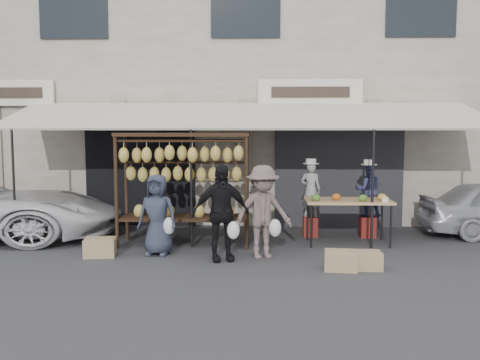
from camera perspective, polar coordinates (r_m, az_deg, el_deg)
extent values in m
plane|color=#2D2D30|center=(9.42, 0.11, -8.73)|extent=(90.00, 90.00, 0.00)
cube|color=beige|center=(15.67, 0.82, 9.86)|extent=(24.00, 6.00, 7.00)
cube|color=#232328|center=(12.78, 10.48, 0.64)|extent=(3.00, 0.10, 2.50)
cube|color=black|center=(12.93, -10.57, 0.70)|extent=(2.60, 0.10, 2.50)
cube|color=silver|center=(12.61, 7.49, 9.26)|extent=(2.40, 0.10, 0.60)
cube|color=silver|center=(13.82, -23.16, 8.54)|extent=(2.00, 0.10, 0.60)
cube|color=beige|center=(11.43, 0.45, 6.94)|extent=(10.00, 2.34, 0.63)
cylinder|color=black|center=(11.39, -22.97, -0.80)|extent=(0.05, 0.05, 2.30)
cylinder|color=black|center=(10.42, -5.21, -0.94)|extent=(0.05, 0.05, 2.30)
cylinder|color=black|center=(10.58, 13.96, -0.98)|extent=(0.05, 0.05, 2.30)
cylinder|color=black|center=(10.51, -13.07, -1.28)|extent=(0.07, 0.07, 2.20)
cylinder|color=black|center=(10.16, 0.69, -1.37)|extent=(0.07, 0.07, 2.20)
cylinder|color=black|center=(11.28, -12.03, -0.80)|extent=(0.07, 0.07, 2.20)
cylinder|color=black|center=(10.96, 0.77, -0.86)|extent=(0.07, 0.07, 2.20)
cube|color=black|center=(10.58, -6.06, 4.85)|extent=(2.60, 0.90, 0.07)
cylinder|color=black|center=(10.24, -6.32, 4.15)|extent=(2.50, 0.05, 0.05)
cylinder|color=black|center=(10.93, -5.81, 4.25)|extent=(2.50, 0.05, 0.05)
cylinder|color=black|center=(10.61, -6.03, 1.88)|extent=(2.50, 0.05, 0.05)
cube|color=black|center=(10.73, -5.97, -3.99)|extent=(2.50, 0.80, 0.05)
ellipsoid|color=gold|center=(10.46, -12.29, 2.62)|extent=(0.20, 0.18, 0.30)
ellipsoid|color=gold|center=(10.56, -10.93, 2.62)|extent=(0.20, 0.18, 0.30)
ellipsoid|color=gold|center=(10.36, -9.93, 2.67)|extent=(0.20, 0.18, 0.30)
ellipsoid|color=gold|center=(10.47, -8.58, 2.65)|extent=(0.20, 0.18, 0.30)
ellipsoid|color=gold|center=(10.28, -7.53, 2.91)|extent=(0.20, 0.18, 0.30)
ellipsoid|color=gold|center=(10.40, -6.19, 2.87)|extent=(0.20, 0.18, 0.30)
ellipsoid|color=gold|center=(10.22, -5.09, 2.69)|extent=(0.20, 0.18, 0.30)
ellipsoid|color=gold|center=(10.35, -3.78, 2.75)|extent=(0.20, 0.18, 0.30)
ellipsoid|color=gold|center=(10.18, -2.62, 2.84)|extent=(0.20, 0.18, 0.30)
ellipsoid|color=gold|center=(10.31, -1.34, 2.67)|extent=(0.20, 0.18, 0.30)
ellipsoid|color=gold|center=(10.15, -0.14, 2.88)|extent=(0.20, 0.18, 0.30)
ellipsoid|color=gold|center=(10.81, -11.54, 0.71)|extent=(0.20, 0.18, 0.30)
ellipsoid|color=gold|center=(10.77, -10.33, 0.56)|extent=(0.20, 0.18, 0.30)
ellipsoid|color=gold|center=(10.72, -9.11, 0.63)|extent=(0.20, 0.18, 0.30)
ellipsoid|color=gold|center=(10.68, -7.88, 0.56)|extent=(0.20, 0.18, 0.30)
ellipsoid|color=gold|center=(10.64, -6.64, 0.72)|extent=(0.20, 0.18, 0.30)
ellipsoid|color=gold|center=(10.61, -5.40, 0.59)|extent=(0.20, 0.18, 0.30)
ellipsoid|color=gold|center=(10.58, -4.14, 0.56)|extent=(0.20, 0.18, 0.30)
ellipsoid|color=gold|center=(10.56, -2.88, 0.59)|extent=(0.20, 0.18, 0.30)
ellipsoid|color=gold|center=(10.54, -1.62, 0.59)|extent=(0.20, 0.18, 0.30)
ellipsoid|color=gold|center=(10.53, -0.35, 0.64)|extent=(0.20, 0.18, 0.30)
cube|color=tan|center=(10.90, 11.45, -2.20)|extent=(1.70, 0.90, 0.05)
cylinder|color=black|center=(10.51, 7.59, -4.91)|extent=(0.04, 0.04, 0.85)
cylinder|color=black|center=(10.77, 15.79, -4.81)|extent=(0.04, 0.04, 0.85)
cylinder|color=black|center=(11.23, 7.21, -4.22)|extent=(0.04, 0.04, 0.85)
cylinder|color=black|center=(11.48, 14.90, -4.16)|extent=(0.04, 0.04, 0.85)
ellipsoid|color=#477226|center=(10.56, 8.10, -1.87)|extent=(0.18, 0.14, 0.14)
ellipsoid|color=#B25919|center=(10.73, 10.23, -1.78)|extent=(0.18, 0.14, 0.14)
ellipsoid|color=#477226|center=(10.67, 13.00, -1.88)|extent=(0.18, 0.14, 0.14)
ellipsoid|color=gold|center=(10.91, 14.91, -1.76)|extent=(0.18, 0.14, 0.14)
imported|color=#9C9C9C|center=(11.50, 7.55, -1.02)|extent=(0.48, 0.36, 1.17)
imported|color=navy|center=(11.65, 13.53, -1.03)|extent=(0.57, 0.46, 1.14)
imported|color=#2D3243|center=(9.91, -8.81, -3.68)|extent=(0.80, 0.59, 1.49)
imported|color=black|center=(9.36, -2.06, -3.50)|extent=(1.08, 0.69, 1.70)
imported|color=#6B5754|center=(9.58, 2.44, -3.40)|extent=(1.22, 0.92, 1.67)
cube|color=maroon|center=(11.62, 7.50, -4.95)|extent=(0.36, 0.36, 0.43)
cube|color=maroon|center=(11.77, 13.44, -4.88)|extent=(0.36, 0.36, 0.45)
cube|color=tan|center=(9.02, 10.70, -8.44)|extent=(0.57, 0.46, 0.32)
cube|color=tan|center=(9.16, 13.30, -8.35)|extent=(0.49, 0.37, 0.29)
cube|color=tan|center=(10.11, -14.71, -6.97)|extent=(0.60, 0.49, 0.33)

